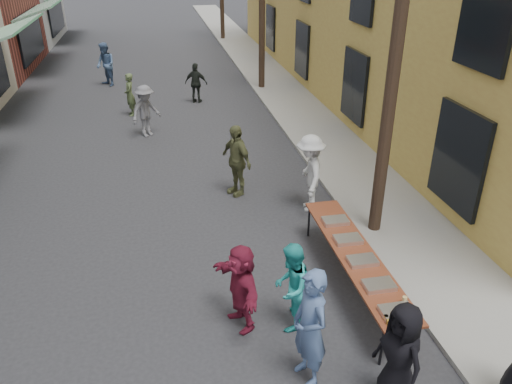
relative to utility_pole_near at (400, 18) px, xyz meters
name	(u,v)px	position (x,y,z in m)	size (l,w,h in m)	color
ground	(189,361)	(-4.30, -3.00, -4.50)	(120.00, 120.00, 0.00)	#28282B
sidewalk	(277,87)	(0.70, 12.00, -4.45)	(2.20, 60.00, 0.10)	gray
utility_pole_near	(400,18)	(0.00, 0.00, 0.00)	(0.26, 0.26, 9.00)	#2D2116
serving_table	(356,255)	(-1.18, -1.76, -3.79)	(0.70, 4.00, 0.75)	brown
catering_tray_sausage	(397,311)	(-1.18, -3.41, -3.71)	(0.50, 0.33, 0.08)	maroon
catering_tray_foil_b	(379,285)	(-1.18, -2.76, -3.71)	(0.50, 0.33, 0.08)	#B2B2B7
catering_tray_buns	(362,261)	(-1.18, -2.06, -3.71)	(0.50, 0.33, 0.08)	tan
catering_tray_foil_d	(348,239)	(-1.18, -1.36, -3.71)	(0.50, 0.33, 0.08)	#B2B2B7
catering_tray_buns_end	(335,221)	(-1.18, -0.66, -3.71)	(0.50, 0.33, 0.08)	tan
condiment_jar_a	(392,327)	(-1.40, -3.71, -3.71)	(0.07, 0.07, 0.08)	#A57F26
condiment_jar_b	(389,322)	(-1.40, -3.61, -3.71)	(0.07, 0.07, 0.08)	#A57F26
condiment_jar_c	(386,318)	(-1.40, -3.51, -3.71)	(0.07, 0.07, 0.08)	#A57F26
cup_stack	(417,320)	(-0.98, -3.66, -3.69)	(0.08, 0.08, 0.12)	tan
guest_front_a	(400,356)	(-1.55, -4.28, -3.68)	(0.80, 0.52, 1.64)	black
guest_front_b	(310,328)	(-2.62, -3.66, -3.56)	(0.69, 0.45, 1.88)	#4E6897
guest_front_c	(291,287)	(-2.58, -2.52, -3.72)	(0.76, 0.59, 1.55)	#2BB2AD
guest_front_d	(310,173)	(-1.11, 1.33, -3.58)	(1.19, 0.69, 1.85)	silver
guest_front_e	(236,160)	(-2.66, 2.45, -3.59)	(1.07, 0.44, 1.82)	brown
guest_queue_back	(241,287)	(-3.37, -2.33, -3.74)	(1.41, 0.45, 1.53)	maroon
passerby_left	(146,111)	(-4.84, 7.14, -3.66)	(1.08, 0.62, 1.67)	slate
passerby_mid	(196,83)	(-2.91, 10.56, -3.73)	(0.90, 0.38, 1.54)	black
passerby_right	(130,95)	(-5.41, 9.43, -3.74)	(0.56, 0.37, 1.53)	#4E5F37
passerby_far	(106,65)	(-6.52, 13.86, -3.58)	(0.90, 0.70, 1.84)	#4D6A95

